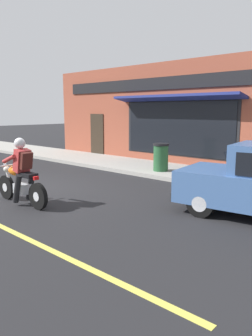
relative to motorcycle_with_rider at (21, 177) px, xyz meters
The scene contains 5 objects.
ground_plane 1.55m from the motorcycle_with_rider, 61.12° to the left, with size 80.00×80.00×0.00m, color black.
sidewalk_curb 7.20m from the motorcycle_with_rider, 35.99° to the left, with size 2.60×22.00×0.14m, color #9E9B93.
storefront_building 7.66m from the motorcycle_with_rider, 12.86° to the left, with size 1.25×11.75×4.20m.
motorcycle_with_rider is the anchor object (origin of this frame).
trash_bin 5.31m from the motorcycle_with_rider, ahead, with size 0.56×0.56×0.98m.
Camera 1 is at (-4.70, -8.29, 2.24)m, focal length 35.00 mm.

